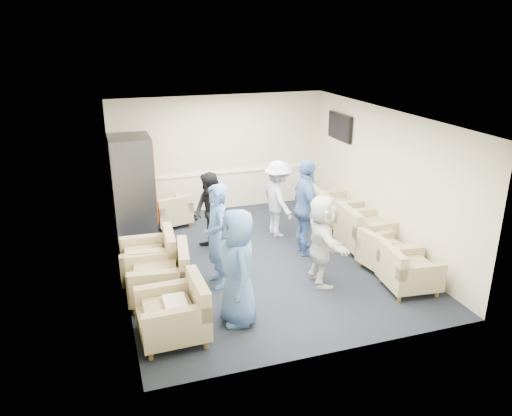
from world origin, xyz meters
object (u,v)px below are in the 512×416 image
object	(u,v)px
armchair_left_far	(152,260)
person_back_right	(278,199)
armchair_right_far	(331,211)
armchair_right_midnear	(385,254)
armchair_corner	(171,213)
armchair_right_near	(406,272)
person_front_left	(238,267)
armchair_right_midfar	(363,232)
armchair_left_mid	(164,278)
armchair_left_near	(177,315)
person_mid_right	(306,208)
vending_machine	(133,186)
person_mid_left	(217,236)
person_back_left	(211,214)
person_front_right	(322,240)

from	to	relation	value
armchair_left_far	person_back_right	bearing A→B (deg)	116.70
armchair_right_far	armchair_right_midnear	bearing A→B (deg)	-179.08
armchair_left_far	armchair_corner	size ratio (longest dim) A/B	1.05
armchair_right_near	person_front_left	bearing A→B (deg)	96.73
armchair_left_far	armchair_right_midfar	bearing A→B (deg)	93.10
armchair_left_far	armchair_right_near	size ratio (longest dim) A/B	1.08
armchair_left_mid	armchair_right_midfar	bearing A→B (deg)	107.60
armchair_left_near	person_mid_right	bearing A→B (deg)	123.96
armchair_corner	person_front_left	world-z (taller)	person_front_left
armchair_left_near	armchair_right_midfar	world-z (taller)	armchair_right_midfar
person_front_left	person_mid_right	distance (m)	2.65
vending_machine	person_mid_right	world-z (taller)	vending_machine
armchair_left_far	armchair_right_midnear	distance (m)	4.09
armchair_right_midfar	armchair_corner	size ratio (longest dim) A/B	1.05
armchair_left_near	person_front_left	xyz separation A→B (m)	(0.93, 0.15, 0.51)
armchair_right_midfar	person_mid_left	world-z (taller)	person_mid_left
armchair_right_midnear	person_mid_left	world-z (taller)	person_mid_left
armchair_left_far	armchair_right_near	xyz separation A→B (m)	(3.94, -1.67, -0.04)
person_mid_right	armchair_right_far	bearing A→B (deg)	-39.97
vending_machine	armchair_right_near	bearing A→B (deg)	-44.10
armchair_left_near	armchair_right_far	distance (m)	4.97
armchair_right_near	person_back_right	world-z (taller)	person_back_right
armchair_left_near	person_front_left	size ratio (longest dim) A/B	0.54
armchair_left_near	person_back_left	size ratio (longest dim) A/B	0.60
armchair_left_mid	person_front_right	xyz separation A→B (m)	(2.60, -0.28, 0.41)
armchair_left_mid	armchair_right_far	size ratio (longest dim) A/B	1.10
armchair_right_near	person_front_right	xyz separation A→B (m)	(-1.24, 0.66, 0.46)
armchair_corner	vending_machine	distance (m)	1.08
armchair_right_midnear	person_front_right	distance (m)	1.37
armchair_right_near	person_mid_right	xyz separation A→B (m)	(-1.02, 1.83, 0.60)
armchair_left_near	armchair_right_midfar	distance (m)	4.34
vending_machine	person_mid_left	size ratio (longest dim) A/B	1.17
armchair_right_far	person_front_left	world-z (taller)	person_front_left
person_back_right	person_front_left	bearing A→B (deg)	144.20
person_back_right	armchair_right_midfar	bearing A→B (deg)	-137.62
armchair_right_far	person_back_left	world-z (taller)	person_back_left
armchair_left_mid	armchair_left_far	size ratio (longest dim) A/B	1.09
person_front_left	person_front_right	distance (m)	1.80
armchair_right_near	vending_machine	world-z (taller)	vending_machine
armchair_right_far	vending_machine	size ratio (longest dim) A/B	0.46
armchair_right_midnear	person_mid_left	size ratio (longest dim) A/B	0.52
armchair_right_far	person_back_right	bearing A→B (deg)	94.68
person_mid_right	vending_machine	bearing A→B (deg)	60.63
person_back_left	person_front_right	distance (m)	2.33
armchair_right_far	person_back_left	bearing A→B (deg)	100.57
person_front_left	person_back_right	size ratio (longest dim) A/B	1.09
armchair_corner	person_back_right	size ratio (longest dim) A/B	0.58
armchair_right_near	person_front_right	bearing A→B (deg)	68.06
person_mid_right	person_front_left	bearing A→B (deg)	140.05
armchair_corner	person_front_left	xyz separation A→B (m)	(0.33, -4.10, 0.57)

